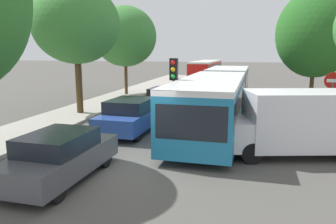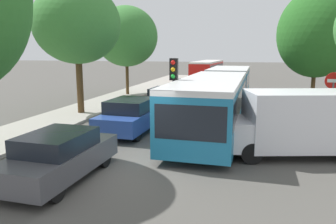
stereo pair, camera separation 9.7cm
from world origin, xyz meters
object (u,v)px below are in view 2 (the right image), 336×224
queued_car_green (165,98)px  tree_left_mid (78,26)px  articulated_bus (221,92)px  city_bus_rear (208,69)px  white_van (299,122)px  queued_car_red (186,87)px  no_entry_sign (332,95)px  traffic_light (174,80)px  tree_right_mid (317,33)px  tree_left_far (126,36)px  queued_car_graphite (59,156)px  queued_car_blue (132,115)px

queued_car_green → tree_left_mid: bearing=127.5°
articulated_bus → city_bus_rear: bearing=-169.8°
white_van → queued_car_red: bearing=-79.8°
no_entry_sign → tree_left_mid: tree_left_mid is taller
traffic_light → articulated_bus: bearing=163.3°
traffic_light → no_entry_sign: size_ratio=1.21×
queued_car_green → white_van: white_van is taller
city_bus_rear → tree_left_mid: size_ratio=1.52×
queued_car_red → tree_left_mid: (-4.34, -9.61, 4.36)m
queued_car_red → traffic_light: (2.03, -13.49, 1.81)m
queued_car_red → white_van: 16.12m
city_bus_rear → tree_right_mid: tree_right_mid is taller
no_entry_sign → tree_right_mid: size_ratio=0.37×
city_bus_rear → tree_left_far: tree_left_far is taller
queued_car_graphite → queued_car_red: bearing=1.7°
queued_car_green → tree_left_mid: size_ratio=0.55×
queued_car_green → tree_left_far: 8.17m
queued_car_graphite → no_entry_sign: bearing=-49.4°
traffic_light → queued_car_graphite: bearing=-22.3°
queued_car_graphite → tree_right_mid: (9.46, 15.72, 4.09)m
queued_car_blue → white_van: size_ratio=0.85×
tree_left_far → white_van: bearing=-49.3°
queued_car_blue → queued_car_green: queued_car_blue is taller
queued_car_red → traffic_light: size_ratio=1.17×
city_bus_rear → queued_car_red: size_ratio=2.82×
no_entry_sign → articulated_bus: bearing=-122.3°
queued_car_graphite → tree_left_mid: bearing=27.0°
queued_car_blue → queued_car_green: size_ratio=1.11×
queued_car_blue → tree_right_mid: size_ratio=0.59×
tree_right_mid → queued_car_red: bearing=162.6°
articulated_bus → tree_left_mid: 8.74m
queued_car_graphite → tree_left_far: tree_left_far is taller
articulated_bus → city_bus_rear: articulated_bus is taller
white_van → no_entry_sign: no_entry_sign is taller
queued_car_blue → city_bus_rear: bearing=2.4°
tree_right_mid → white_van: bearing=-101.9°
queued_car_blue → no_entry_sign: no_entry_sign is taller
articulated_bus → queued_car_blue: articulated_bus is taller
queued_car_green → tree_left_mid: (-4.22, -2.99, 4.34)m
queued_car_graphite → traffic_light: size_ratio=1.22×
queued_car_graphite → no_entry_sign: 11.10m
queued_car_green → traffic_light: 7.41m
traffic_light → tree_left_mid: bearing=-120.3°
city_bus_rear → queued_car_blue: size_ratio=2.48×
no_entry_sign → tree_left_mid: size_ratio=0.38×
city_bus_rear → queued_car_graphite: 34.61m
articulated_bus → traffic_light: 5.17m
queued_car_graphite → queued_car_blue: size_ratio=0.92×
tree_left_mid → no_entry_sign: bearing=-9.5°
queued_car_graphite → tree_left_mid: (-4.16, 9.00, 4.32)m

